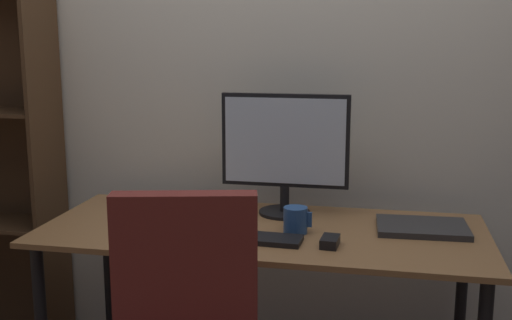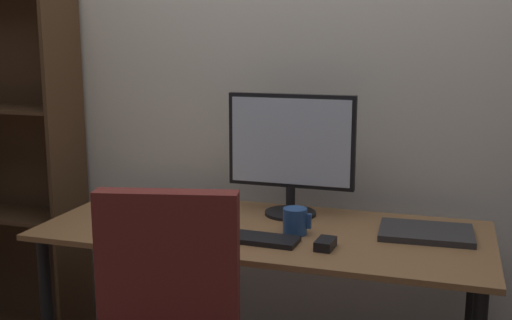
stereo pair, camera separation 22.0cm
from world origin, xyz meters
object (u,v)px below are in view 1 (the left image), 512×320
Objects in this scene: keyboard at (259,238)px; mouse at (330,242)px; coffee_mug at (296,220)px; laptop at (422,227)px; desk at (262,250)px; monitor at (285,147)px.

mouse is (0.24, -0.00, 0.01)m from keyboard.
keyboard is 2.87× the size of coffee_mug.
mouse reaches higher than laptop.
laptop is (0.57, 0.09, 0.10)m from desk.
mouse is 0.30× the size of laptop.
keyboard is 3.02× the size of mouse.
keyboard is at bearing -159.25° from laptop.
monitor is 5.14× the size of mouse.
desk is 0.32m from mouse.
desk is at bearing 165.37° from coffee_mug.
coffee_mug is at bearing 49.50° from keyboard.
laptop is at bearing 15.35° from coffee_mug.
mouse is 0.95× the size of coffee_mug.
coffee_mug is at bearing -14.63° from desk.
monitor is 0.43m from keyboard.
monitor is at bearing 108.49° from coffee_mug.
coffee_mug reaches higher than laptop.
desk is 0.18m from keyboard.
desk is 5.55× the size of keyboard.
monitor reaches higher than desk.
keyboard is 0.91× the size of laptop.
keyboard is at bearing -132.90° from coffee_mug.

